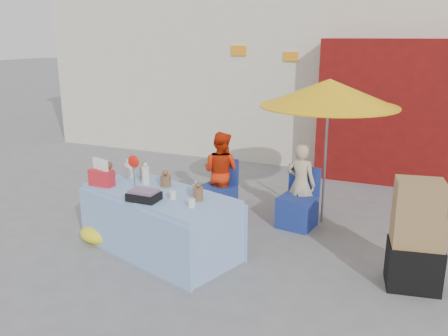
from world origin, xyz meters
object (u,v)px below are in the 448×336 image
at_px(chair_right, 297,209).
at_px(vendor_beige, 301,184).
at_px(market_table, 159,221).
at_px(box_stack, 416,239).
at_px(vendor_orange, 221,172).
at_px(chair_left, 218,198).
at_px(umbrella, 329,93).

bearing_deg(chair_right, vendor_beige, 100.26).
xyz_separation_m(market_table, box_stack, (2.99, 0.31, 0.16)).
bearing_deg(market_table, vendor_orange, 102.83).
bearing_deg(market_table, chair_left, 102.25).
height_order(market_table, vendor_orange, vendor_orange).
height_order(market_table, vendor_beige, market_table).
bearing_deg(umbrella, market_table, -134.08).
bearing_deg(chair_right, chair_left, -170.81).
bearing_deg(chair_right, market_table, -124.45).
xyz_separation_m(vendor_orange, box_stack, (2.84, -1.30, -0.07)).
xyz_separation_m(chair_right, umbrella, (0.30, 0.28, 1.64)).
distance_m(chair_left, vendor_orange, 0.40).
relative_size(vendor_beige, box_stack, 0.98).
distance_m(market_table, chair_right, 2.04).
bearing_deg(vendor_beige, chair_left, 15.34).
height_order(vendor_beige, umbrella, umbrella).
distance_m(market_table, chair_left, 1.49).
relative_size(chair_right, umbrella, 0.41).
distance_m(chair_right, umbrella, 1.69).
distance_m(chair_right, box_stack, 1.99).
bearing_deg(vendor_orange, market_table, 93.88).
bearing_deg(market_table, box_stack, 24.00).
height_order(chair_right, vendor_orange, vendor_orange).
bearing_deg(chair_left, vendor_beige, 15.34).
relative_size(chair_left, vendor_orange, 0.67).
xyz_separation_m(market_table, umbrella, (1.70, 1.75, 1.49)).
height_order(market_table, chair_left, market_table).
bearing_deg(chair_left, chair_right, 9.19).
distance_m(umbrella, box_stack, 2.35).
bearing_deg(chair_left, vendor_orange, 100.26).
height_order(chair_left, box_stack, box_stack).
bearing_deg(market_table, umbrella, 64.06).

